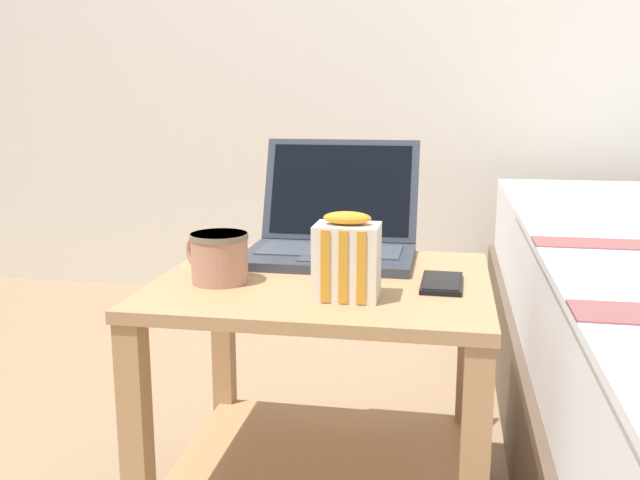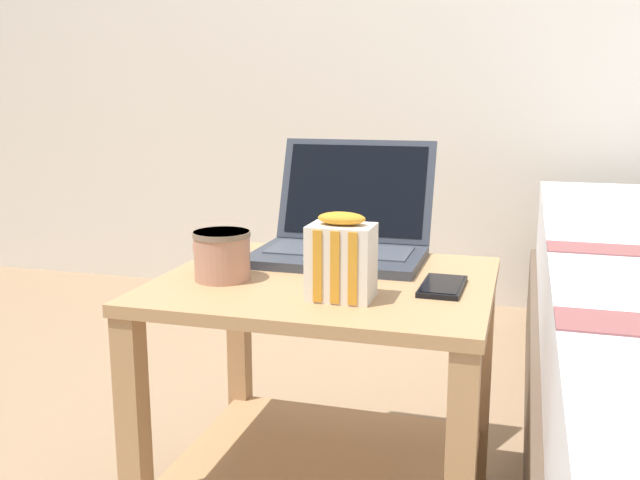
{
  "view_description": "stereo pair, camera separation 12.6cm",
  "coord_description": "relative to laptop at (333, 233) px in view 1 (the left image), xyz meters",
  "views": [
    {
      "loc": [
        0.22,
        -1.25,
        0.84
      ],
      "look_at": [
        0.0,
        -0.04,
        0.58
      ],
      "focal_mm": 40.0,
      "sensor_mm": 36.0,
      "label": 1
    },
    {
      "loc": [
        0.34,
        -1.22,
        0.84
      ],
      "look_at": [
        0.0,
        -0.04,
        0.58
      ],
      "focal_mm": 40.0,
      "sensor_mm": 36.0,
      "label": 2
    }
  ],
  "objects": [
    {
      "name": "bedside_table",
      "position": [
        0.01,
        -0.19,
        -0.23
      ],
      "size": [
        0.6,
        0.52,
        0.5
      ],
      "color": "tan",
      "rests_on": "ground_plane"
    },
    {
      "name": "laptop",
      "position": [
        0.0,
        0.0,
        0.0
      ],
      "size": [
        0.34,
        0.32,
        0.23
      ],
      "color": "#333842",
      "rests_on": "bedside_table"
    },
    {
      "name": "mug_front_left",
      "position": [
        -0.17,
        -0.25,
        0.0
      ],
      "size": [
        0.13,
        0.1,
        0.09
      ],
      "color": "tan",
      "rests_on": "bedside_table"
    },
    {
      "name": "snack_bag",
      "position": [
        0.07,
        -0.31,
        0.02
      ],
      "size": [
        0.11,
        0.08,
        0.15
      ],
      "color": "silver",
      "rests_on": "bedside_table"
    },
    {
      "name": "cell_phone",
      "position": [
        0.23,
        -0.2,
        -0.04
      ],
      "size": [
        0.07,
        0.14,
        0.01
      ],
      "color": "black",
      "rests_on": "bedside_table"
    }
  ]
}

